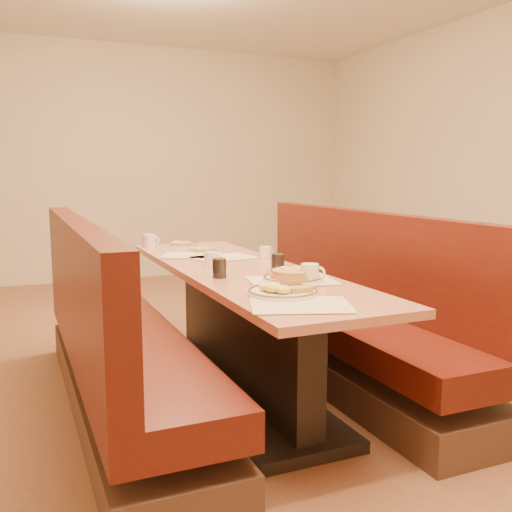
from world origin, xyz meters
name	(u,v)px	position (x,y,z in m)	size (l,w,h in m)	color
ground	(240,392)	(0.00, 0.00, 0.00)	(8.00, 8.00, 0.00)	#9E6647
room_envelope	(239,54)	(0.00, 0.00, 1.93)	(6.04, 8.04, 2.82)	beige
diner_table	(240,331)	(0.00, 0.00, 0.37)	(0.70, 2.50, 0.75)	black
booth_left	(113,348)	(-0.73, 0.00, 0.36)	(0.55, 2.50, 1.05)	#4C3326
booth_right	(347,320)	(0.73, 0.00, 0.36)	(0.55, 2.50, 1.05)	#4C3326
placemat_near_left	(301,305)	(-0.12, -0.98, 0.75)	(0.41, 0.31, 0.00)	#F2E8BD
placemat_near_right	(292,280)	(0.09, -0.49, 0.75)	(0.42, 0.32, 0.00)	#F2E8BD
placemat_far_left	(191,255)	(-0.12, 0.57, 0.75)	(0.37, 0.28, 0.00)	#F2E8BD
placemat_far_right	(223,257)	(0.04, 0.39, 0.75)	(0.38, 0.28, 0.00)	#F2E8BD
pancake_plate	(292,276)	(0.09, -0.48, 0.77)	(0.30, 0.30, 0.07)	white
eggs_plate	(282,291)	(-0.10, -0.77, 0.77)	(0.32, 0.32, 0.06)	white
extra_plate_mid	(202,250)	(0.00, 0.71, 0.76)	(0.18, 0.18, 0.04)	white
extra_plate_far	(181,245)	(-0.06, 1.04, 0.77)	(0.22, 0.22, 0.04)	white
coffee_mug_a	(310,273)	(0.16, -0.56, 0.80)	(0.13, 0.09, 0.10)	white
coffee_mug_b	(212,259)	(-0.13, 0.12, 0.79)	(0.11, 0.08, 0.08)	white
coffee_mug_c	(266,252)	(0.28, 0.27, 0.79)	(0.10, 0.07, 0.08)	white
coffee_mug_d	(149,241)	(-0.28, 1.10, 0.80)	(0.13, 0.09, 0.10)	white
soda_tumbler_near	(219,268)	(-0.21, -0.25, 0.80)	(0.07, 0.07, 0.10)	black
soda_tumbler_mid	(278,263)	(0.14, -0.20, 0.80)	(0.07, 0.07, 0.10)	black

